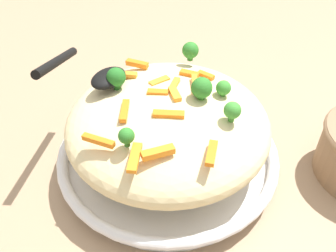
{
  "coord_description": "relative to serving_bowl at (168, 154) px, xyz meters",
  "views": [
    {
      "loc": [
        -0.32,
        -0.22,
        0.42
      ],
      "look_at": [
        0.0,
        0.0,
        0.08
      ],
      "focal_mm": 39.38,
      "sensor_mm": 36.0,
      "label": 1
    }
  ],
  "objects": [
    {
      "name": "carrot_piece_11",
      "position": [
        -0.03,
        -0.02,
        0.11
      ],
      "size": [
        0.03,
        0.04,
        0.01
      ],
      "primitive_type": "cube",
      "rotation": [
        0.0,
        0.0,
        2.1
      ],
      "color": "orange",
      "rests_on": "pasta_mound"
    },
    {
      "name": "carrot_piece_14",
      "position": [
        -0.05,
        -0.1,
        0.1
      ],
      "size": [
        0.04,
        0.02,
        0.01
      ],
      "primitive_type": "cube",
      "rotation": [
        0.0,
        0.0,
        0.38
      ],
      "color": "orange",
      "rests_on": "pasta_mound"
    },
    {
      "name": "pasta_mound",
      "position": [
        0.0,
        0.0,
        0.06
      ],
      "size": [
        0.28,
        0.28,
        0.09
      ],
      "primitive_type": "ellipsoid",
      "color": "beige",
      "rests_on": "serving_bowl"
    },
    {
      "name": "broccoli_floret_2",
      "position": [
        -0.09,
        -0.01,
        0.11
      ],
      "size": [
        0.02,
        0.02,
        0.02
      ],
      "color": "#296820",
      "rests_on": "pasta_mound"
    },
    {
      "name": "broccoli_floret_0",
      "position": [
        -0.02,
        0.07,
        0.12
      ],
      "size": [
        0.03,
        0.03,
        0.03
      ],
      "color": "#205B1C",
      "rests_on": "pasta_mound"
    },
    {
      "name": "broccoli_floret_5",
      "position": [
        0.02,
        -0.04,
        0.12
      ],
      "size": [
        0.03,
        0.03,
        0.03
      ],
      "color": "#296820",
      "rests_on": "pasta_mound"
    },
    {
      "name": "carrot_piece_3",
      "position": [
        -0.05,
        0.03,
        0.11
      ],
      "size": [
        0.04,
        0.03,
        0.01
      ],
      "primitive_type": "cube",
      "rotation": [
        0.0,
        0.0,
        0.58
      ],
      "color": "orange",
      "rests_on": "pasta_mound"
    },
    {
      "name": "ground_plane",
      "position": [
        0.0,
        0.0,
        -0.02
      ],
      "size": [
        2.4,
        2.4,
        0.0
      ],
      "primitive_type": "plane",
      "color": "#9E7F60"
    },
    {
      "name": "carrot_piece_10",
      "position": [
        0.04,
        -0.02,
        0.11
      ],
      "size": [
        0.04,
        0.03,
        0.01
      ],
      "primitive_type": "cube",
      "rotation": [
        0.0,
        0.0,
        3.75
      ],
      "color": "orange",
      "rests_on": "pasta_mound"
    },
    {
      "name": "broccoli_floret_3",
      "position": [
        0.11,
        0.03,
        0.12
      ],
      "size": [
        0.03,
        0.03,
        0.03
      ],
      "color": "#296820",
      "rests_on": "pasta_mound"
    },
    {
      "name": "serving_bowl",
      "position": [
        0.0,
        0.0,
        0.0
      ],
      "size": [
        0.32,
        0.32,
        0.04
      ],
      "color": "silver",
      "rests_on": "ground_plane"
    },
    {
      "name": "serving_spoon",
      "position": [
        -0.03,
        0.11,
        0.12
      ],
      "size": [
        0.13,
        0.12,
        0.06
      ],
      "color": "black",
      "rests_on": "pasta_mound"
    },
    {
      "name": "carrot_piece_2",
      "position": [
        0.08,
        -0.01,
        0.1
      ],
      "size": [
        0.01,
        0.03,
        0.01
      ],
      "primitive_type": "cube",
      "rotation": [
        0.0,
        0.0,
        1.54
      ],
      "color": "orange",
      "rests_on": "pasta_mound"
    },
    {
      "name": "broccoli_floret_4",
      "position": [
        0.05,
        -0.05,
        0.11
      ],
      "size": [
        0.02,
        0.02,
        0.02
      ],
      "color": "#377928",
      "rests_on": "pasta_mound"
    },
    {
      "name": "carrot_piece_0",
      "position": [
        0.03,
        0.03,
        0.11
      ],
      "size": [
        0.03,
        0.02,
        0.01
      ],
      "primitive_type": "cube",
      "rotation": [
        0.0,
        0.0,
        5.92
      ],
      "color": "orange",
      "rests_on": "pasta_mound"
    },
    {
      "name": "carrot_piece_5",
      "position": [
        -0.11,
        -0.03,
        0.1
      ],
      "size": [
        0.04,
        0.03,
        0.01
      ],
      "primitive_type": "cube",
      "rotation": [
        0.0,
        0.0,
        0.5
      ],
      "color": "orange",
      "rests_on": "pasta_mound"
    },
    {
      "name": "carrot_piece_1",
      "position": [
        0.0,
        0.02,
        0.11
      ],
      "size": [
        0.02,
        0.03,
        0.01
      ],
      "primitive_type": "cube",
      "rotation": [
        0.0,
        0.0,
        5.22
      ],
      "color": "orange",
      "rests_on": "pasta_mound"
    },
    {
      "name": "carrot_piece_6",
      "position": [
        0.01,
        0.08,
        0.1
      ],
      "size": [
        0.02,
        0.03,
        0.01
      ],
      "primitive_type": "cube",
      "rotation": [
        0.0,
        0.0,
        5.16
      ],
      "color": "orange",
      "rests_on": "pasta_mound"
    },
    {
      "name": "broccoli_floret_1",
      "position": [
        0.01,
        -0.09,
        0.12
      ],
      "size": [
        0.02,
        0.02,
        0.03
      ],
      "color": "#377928",
      "rests_on": "pasta_mound"
    },
    {
      "name": "carrot_piece_9",
      "position": [
        -0.09,
        -0.05,
        0.1
      ],
      "size": [
        0.04,
        0.03,
        0.01
      ],
      "primitive_type": "cube",
      "rotation": [
        0.0,
        0.0,
        2.52
      ],
      "color": "orange",
      "rests_on": "pasta_mound"
    },
    {
      "name": "carrot_piece_8",
      "position": [
        0.05,
        0.09,
        0.1
      ],
      "size": [
        0.02,
        0.04,
        0.01
      ],
      "primitive_type": "cube",
      "rotation": [
        0.0,
        0.0,
        1.78
      ],
      "color": "orange",
      "rests_on": "pasta_mound"
    },
    {
      "name": "carrot_piece_4",
      "position": [
        0.07,
        0.01,
        0.11
      ],
      "size": [
        0.02,
        0.03,
        0.01
      ],
      "primitive_type": "cube",
      "rotation": [
        0.0,
        0.0,
        1.79
      ],
      "color": "orange",
      "rests_on": "pasta_mound"
    },
    {
      "name": "carrot_piece_7",
      "position": [
        0.01,
        -0.01,
        0.11
      ],
      "size": [
        0.03,
        0.03,
        0.01
      ],
      "primitive_type": "cube",
      "rotation": [
        0.0,
        0.0,
        0.89
      ],
      "color": "orange",
      "rests_on": "pasta_mound"
    },
    {
      "name": "carrot_piece_12",
      "position": [
        -0.11,
        0.02,
        0.1
      ],
      "size": [
        0.02,
        0.04,
        0.01
      ],
      "primitive_type": "cube",
      "rotation": [
        0.0,
        0.0,
        4.92
      ],
      "color": "orange",
      "rests_on": "pasta_mound"
    },
    {
      "name": "carrot_piece_13",
      "position": [
        0.03,
        0.01,
        0.11
      ],
      "size": [
        0.03,
        0.02,
        0.01
      ],
      "primitive_type": "cube",
      "rotation": [
        0.0,
        0.0,
        0.29
      ],
      "color": "orange",
      "rests_on": "pasta_mound"
    }
  ]
}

